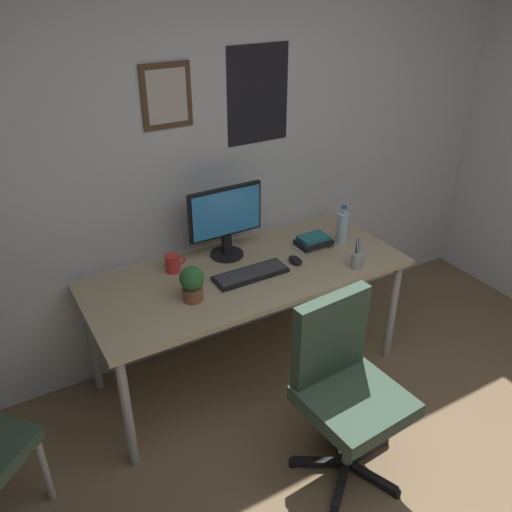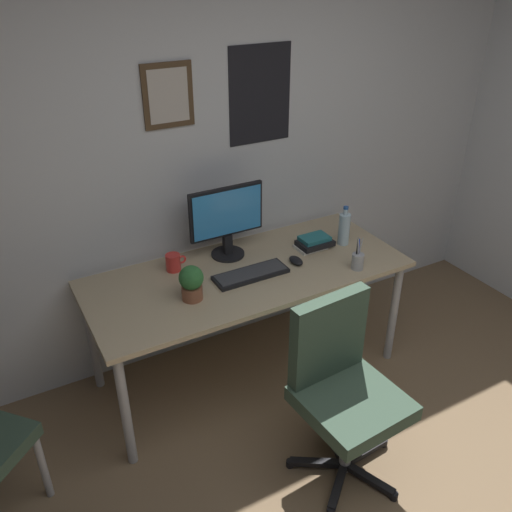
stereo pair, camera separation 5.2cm
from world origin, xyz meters
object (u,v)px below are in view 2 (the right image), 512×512
Objects in this scene: keyboard at (251,274)px; pen_cup at (358,260)px; book_stack_left at (314,243)px; water_bottle at (344,228)px; computer_mouse at (296,261)px; coffee_mug_near at (174,262)px; office_chair at (342,383)px; potted_plant at (191,282)px; monitor at (227,219)px.

keyboard is 0.62m from pen_cup.
keyboard is 0.51m from book_stack_left.
water_bottle is at bearing 68.22° from pen_cup.
pen_cup is 0.89× the size of book_stack_left.
book_stack_left is at bearing 11.91° from keyboard.
coffee_mug_near is (-0.65, 0.27, 0.03)m from computer_mouse.
office_chair is 0.91m from potted_plant.
office_chair is 3.76× the size of water_bottle.
office_chair is at bearing -67.52° from coffee_mug_near.
coffee_mug_near is at bearing -178.27° from monitor.
water_bottle is 0.31m from pen_cup.
office_chair reaches higher than book_stack_left.
computer_mouse reaches higher than keyboard.
potted_plant is at bearing -173.87° from water_bottle.
office_chair is at bearing -84.22° from keyboard.
water_bottle is at bearing -17.54° from monitor.
pen_cup reaches higher than keyboard.
monitor reaches higher than computer_mouse.
book_stack_left is at bearing -19.39° from monitor.
water_bottle is at bearing 9.48° from computer_mouse.
coffee_mug_near is 0.61× the size of pen_cup.
coffee_mug_near is (-0.35, -0.01, -0.19)m from monitor.
book_stack_left is (-0.08, 0.33, -0.02)m from pen_cup.
computer_mouse is at bearing 141.15° from pen_cup.
keyboard is 0.30m from computer_mouse.
book_stack_left is (0.20, 0.11, 0.02)m from computer_mouse.
potted_plant is (-0.02, -0.32, 0.05)m from coffee_mug_near.
water_bottle is at bearing 6.13° from potted_plant.
monitor reaches higher than keyboard.
coffee_mug_near is at bearing 112.48° from office_chair.
water_bottle reaches higher than potted_plant.
keyboard is 3.91× the size of computer_mouse.
keyboard is 1.92× the size of book_stack_left.
keyboard is at bearing -174.83° from water_bottle.
pen_cup is at bearing -28.10° from coffee_mug_near.
office_chair is 0.83m from computer_mouse.
office_chair is 1.00m from book_stack_left.
pen_cup is (0.95, -0.17, -0.05)m from potted_plant.
pen_cup is at bearing -76.79° from book_stack_left.
pen_cup reaches higher than computer_mouse.
monitor is 0.79m from pen_cup.
monitor is 2.30× the size of pen_cup.
book_stack_left reaches higher than computer_mouse.
computer_mouse is at bearing -0.51° from keyboard.
book_stack_left is at bearing 167.50° from water_bottle.
monitor is at bearing 91.11° from keyboard.
pen_cup is (0.93, -0.50, 0.00)m from coffee_mug_near.
keyboard is at bearing -37.50° from coffee_mug_near.
office_chair is 4.25× the size of book_stack_left.
keyboard is at bearing 179.49° from computer_mouse.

